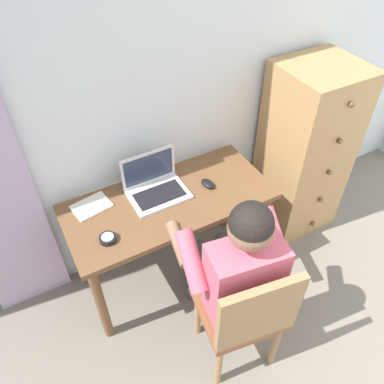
% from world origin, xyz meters
% --- Properties ---
extents(wall_back, '(4.80, 0.05, 2.50)m').
position_xyz_m(wall_back, '(0.00, 2.20, 1.25)').
color(wall_back, silver).
rests_on(wall_back, ground_plane).
extents(desk, '(1.23, 0.56, 0.72)m').
position_xyz_m(desk, '(-0.25, 1.85, 0.61)').
color(desk, brown).
rests_on(desk, ground_plane).
extents(dresser, '(0.51, 0.51, 1.28)m').
position_xyz_m(dresser, '(0.83, 1.90, 0.64)').
color(dresser, tan).
rests_on(dresser, ground_plane).
extents(chair, '(0.48, 0.46, 0.90)m').
position_xyz_m(chair, '(-0.18, 1.12, 0.51)').
color(chair, brown).
rests_on(chair, ground_plane).
extents(person_seated, '(0.59, 0.62, 1.22)m').
position_xyz_m(person_seated, '(-0.16, 1.31, 0.69)').
color(person_seated, '#4C4C4C').
rests_on(person_seated, ground_plane).
extents(laptop, '(0.34, 0.25, 0.24)m').
position_xyz_m(laptop, '(-0.29, 1.95, 0.77)').
color(laptop, silver).
rests_on(laptop, desk).
extents(computer_mouse, '(0.08, 0.11, 0.03)m').
position_xyz_m(computer_mouse, '(0.01, 1.85, 0.74)').
color(computer_mouse, black).
rests_on(computer_mouse, desk).
extents(desk_clock, '(0.09, 0.09, 0.03)m').
position_xyz_m(desk_clock, '(-0.67, 1.73, 0.74)').
color(desk_clock, black).
rests_on(desk_clock, desk).
extents(notebook_pad, '(0.23, 0.18, 0.01)m').
position_xyz_m(notebook_pad, '(-0.67, 2.01, 0.73)').
color(notebook_pad, silver).
rests_on(notebook_pad, desk).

